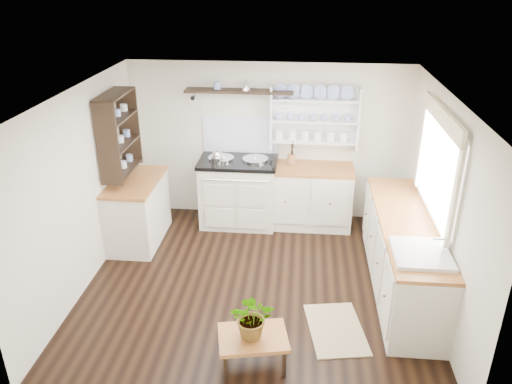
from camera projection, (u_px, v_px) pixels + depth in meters
The scene contains 19 objects.
floor at pixel (256, 284), 6.01m from camera, with size 4.00×3.80×0.01m, color black.
wall_back at pixel (268, 142), 7.25m from camera, with size 4.00×0.02×2.30m, color beige.
wall_right at pixel (440, 205), 5.36m from camera, with size 0.02×3.80×2.30m, color beige.
wall_left at pixel (82, 190), 5.71m from camera, with size 0.02×3.80×2.30m, color beige.
ceiling at pixel (255, 95), 5.06m from camera, with size 4.00×3.80×0.01m, color white.
window at pixel (438, 164), 5.33m from camera, with size 0.08×1.55×1.22m.
aga_cooker at pixel (239, 191), 7.26m from camera, with size 1.11×0.76×1.02m.
back_cabinets at pixel (307, 195), 7.22m from camera, with size 1.27×0.63×0.90m.
right_cabinets at pixel (403, 254), 5.76m from camera, with size 0.62×2.43×0.90m.
belfast_sink at pixel (420, 264), 4.94m from camera, with size 0.55×0.60×0.45m.
left_cabinets at pixel (138, 210), 6.78m from camera, with size 0.62×1.13×0.90m.
plate_rack at pixel (314, 117), 7.00m from camera, with size 1.20×0.22×0.90m.
high_shelf at pixel (239, 92), 6.86m from camera, with size 1.50×0.29×0.16m.
left_shelving at pixel (119, 133), 6.34m from camera, with size 0.28×0.80×1.05m, color black.
kettle at pixel (217, 159), 6.95m from camera, with size 0.18×0.18×0.22m, color silver, non-canonical shape.
utensil_crock at pixel (291, 159), 7.09m from camera, with size 0.12×0.12×0.14m, color brown.
center_table at pixel (253, 340), 4.67m from camera, with size 0.72×0.58×0.35m.
potted_plant at pixel (253, 317), 4.56m from camera, with size 0.40×0.35×0.44m, color #3F7233.
floor_rug at pixel (336, 329), 5.24m from camera, with size 0.55×0.85×0.02m, color #958756.
Camera 1 is at (0.48, -4.99, 3.50)m, focal length 35.00 mm.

